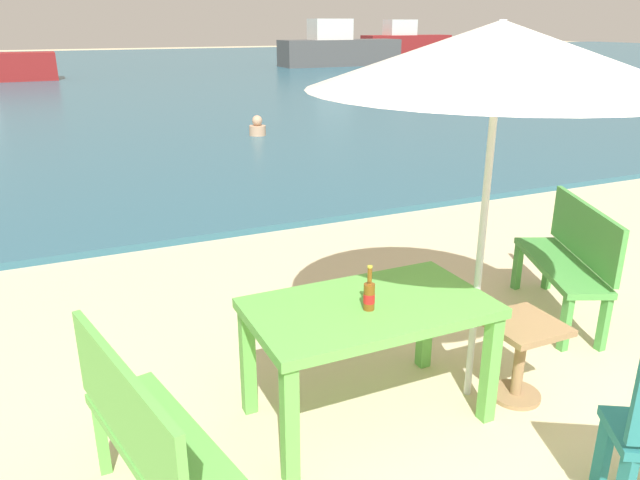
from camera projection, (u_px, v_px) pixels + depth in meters
sea_water at (88, 73)px, 28.40m from camera, size 120.00×50.00×0.08m
picnic_table_green at (369, 320)px, 3.52m from camera, size 1.40×0.80×0.76m
beer_bottle_amber at (369, 294)px, 3.38m from camera, size 0.07×0.07×0.26m
patio_umbrella at (499, 56)px, 3.24m from camera, size 2.10×2.10×2.30m
side_table_wood at (521, 349)px, 3.80m from camera, size 0.44×0.44×0.54m
bench_green_left at (149, 435)px, 2.72m from camera, size 0.61×1.25×0.95m
bench_green_right at (570, 255)px, 4.82m from camera, size 0.82×1.24×0.95m
swimmer_person at (257, 128)px, 12.47m from camera, size 0.34×0.34×0.41m
boat_barge at (338, 49)px, 32.21m from camera, size 6.54×1.78×2.38m
boat_sailboat at (405, 42)px, 43.27m from camera, size 6.54×1.78×2.38m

